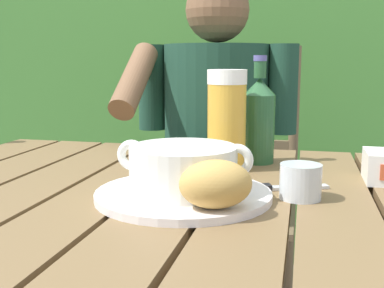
{
  "coord_description": "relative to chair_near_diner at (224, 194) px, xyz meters",
  "views": [
    {
      "loc": [
        0.2,
        -0.76,
        0.94
      ],
      "look_at": [
        0.01,
        0.06,
        0.79
      ],
      "focal_mm": 45.42,
      "sensor_mm": 36.0,
      "label": 1
    }
  ],
  "objects": [
    {
      "name": "dining_table",
      "position": [
        0.06,
        -0.87,
        0.15
      ],
      "size": [
        1.13,
        0.85,
        0.72
      ],
      "color": "brown",
      "rests_on": "ground_plane"
    },
    {
      "name": "hedge_backdrop",
      "position": [
        0.05,
        0.88,
        0.54
      ],
      "size": [
        2.88,
        0.95,
        2.34
      ],
      "color": "#3E7630",
      "rests_on": "ground_plane"
    },
    {
      "name": "bread_roll",
      "position": [
        0.14,
        -0.98,
        0.29
      ],
      "size": [
        0.12,
        0.11,
        0.07
      ],
      "color": "tan",
      "rests_on": "serving_plate"
    },
    {
      "name": "person_eating",
      "position": [
        -0.0,
        -0.2,
        0.23
      ],
      "size": [
        0.48,
        0.47,
        1.19
      ],
      "color": "#1D4130",
      "rests_on": "ground_plane"
    },
    {
      "name": "soup_bowl",
      "position": [
        0.08,
        -0.9,
        0.3
      ],
      "size": [
        0.22,
        0.17,
        0.08
      ],
      "color": "white",
      "rests_on": "serving_plate"
    },
    {
      "name": "serving_plate",
      "position": [
        0.08,
        -0.9,
        0.25
      ],
      "size": [
        0.28,
        0.28,
        0.01
      ],
      "color": "white",
      "rests_on": "dining_table"
    },
    {
      "name": "table_knife",
      "position": [
        0.21,
        -0.82,
        0.25
      ],
      "size": [
        0.17,
        0.08,
        0.01
      ],
      "color": "silver",
      "rests_on": "dining_table"
    },
    {
      "name": "water_glass_small",
      "position": [
        0.26,
        -0.86,
        0.28
      ],
      "size": [
        0.07,
        0.07,
        0.06
      ],
      "color": "silver",
      "rests_on": "dining_table"
    },
    {
      "name": "chair_near_diner",
      "position": [
        0.0,
        0.0,
        0.0
      ],
      "size": [
        0.49,
        0.47,
        0.99
      ],
      "color": "brown",
      "rests_on": "ground_plane"
    },
    {
      "name": "beer_bottle",
      "position": [
        0.17,
        -0.6,
        0.34
      ],
      "size": [
        0.07,
        0.07,
        0.23
      ],
      "color": "#295931",
      "rests_on": "dining_table"
    },
    {
      "name": "beer_glass",
      "position": [
        0.11,
        -0.68,
        0.35
      ],
      "size": [
        0.08,
        0.08,
        0.2
      ],
      "color": "gold",
      "rests_on": "dining_table"
    }
  ]
}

